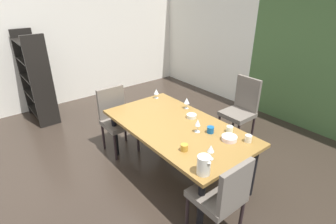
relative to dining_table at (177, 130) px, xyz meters
The scene contains 19 objects.
ground_plane 0.88m from the dining_table, 116.78° to the right, with size 6.29×6.35×0.02m, color #2E251E.
back_panel_interior 3.42m from the dining_table, 128.76° to the left, with size 2.64×0.10×2.78m, color silver.
left_interior_panel 3.48m from the dining_table, behind, with size 0.10×6.35×2.78m, color silver.
dining_table is the anchor object (origin of this frame).
chair_head_far 1.38m from the dining_table, 91.82° to the left, with size 0.44×0.45×1.02m.
chair_right_near 1.07m from the dining_table, 16.64° to the right, with size 0.44×0.44×0.92m.
chair_left_near 1.08m from the dining_table, 163.41° to the right, with size 0.45×0.44×0.96m.
display_shelf 2.98m from the dining_table, 162.08° to the right, with size 0.85×0.36×1.60m.
wine_glass_front 0.94m from the dining_table, 159.60° to the left, with size 0.08×0.08×0.14m.
wine_glass_north 0.79m from the dining_table, 14.72° to the right, with size 0.07×0.07×0.16m.
wine_glass_near_window 0.55m from the dining_table, 124.53° to the left, with size 0.08×0.08×0.16m.
wine_glass_rear 0.34m from the dining_table, 17.06° to the left, with size 0.07×0.07×0.17m.
serving_bowl_right 0.30m from the dining_table, 98.17° to the left, with size 0.13×0.13×0.05m, color beige.
serving_bowl_near_shelf 0.68m from the dining_table, 20.31° to the left, with size 0.17×0.17×0.05m, color silver.
cup_left 0.87m from the dining_table, 25.39° to the left, with size 0.08×0.08×0.08m, color beige.
cup_south 0.65m from the dining_table, 36.82° to the left, with size 0.08×0.08×0.07m, color white.
cup_corner 0.56m from the dining_table, 32.43° to the right, with size 0.08×0.08×0.07m, color #B6832A.
cup_east 0.44m from the dining_table, 26.49° to the left, with size 0.08×0.08×0.08m, color #134E8C.
pitcher_center 0.96m from the dining_table, 25.55° to the right, with size 0.14×0.13×0.19m.
Camera 1 is at (2.42, -1.34, 2.28)m, focal length 28.00 mm.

